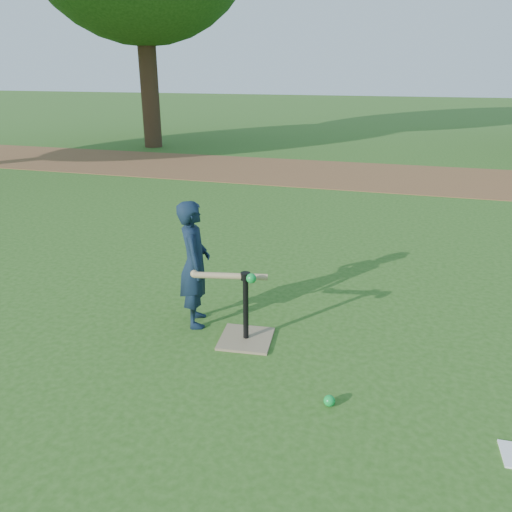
# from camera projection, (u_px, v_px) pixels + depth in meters

# --- Properties ---
(ground) EXTENTS (80.00, 80.00, 0.00)m
(ground) POSITION_uv_depth(u_px,v_px,m) (251.00, 359.00, 3.94)
(ground) COLOR #285116
(ground) RESTS_ON ground
(dirt_strip) EXTENTS (24.00, 3.00, 0.01)m
(dirt_strip) POSITION_uv_depth(u_px,v_px,m) (353.00, 175.00, 10.67)
(dirt_strip) COLOR brown
(dirt_strip) RESTS_ON ground
(child) EXTENTS (0.41, 0.48, 1.13)m
(child) POSITION_uv_depth(u_px,v_px,m) (194.00, 264.00, 4.31)
(child) COLOR black
(child) RESTS_ON ground
(wiffle_ball_ground) EXTENTS (0.08, 0.08, 0.08)m
(wiffle_ball_ground) POSITION_uv_depth(u_px,v_px,m) (329.00, 401.00, 3.38)
(wiffle_ball_ground) COLOR #0D9634
(wiffle_ball_ground) RESTS_ON ground
(batting_tee) EXTENTS (0.47, 0.47, 0.61)m
(batting_tee) POSITION_uv_depth(u_px,v_px,m) (246.00, 328.00, 4.18)
(batting_tee) COLOR #8A7658
(batting_tee) RESTS_ON ground
(swing_action) EXTENTS (0.63, 0.19, 0.10)m
(swing_action) POSITION_uv_depth(u_px,v_px,m) (231.00, 276.00, 4.00)
(swing_action) COLOR tan
(swing_action) RESTS_ON ground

